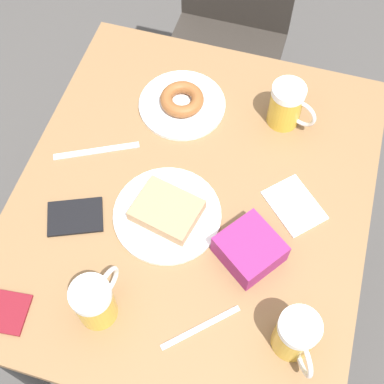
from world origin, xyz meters
name	(u,v)px	position (x,y,z in m)	size (l,w,h in m)	color
ground_plane	(192,299)	(0.00, 0.00, 0.00)	(8.00, 8.00, 0.00)	#474442
table	(192,210)	(0.00, 0.00, 0.70)	(0.82, 0.96, 0.77)	olive
chair	(231,16)	(-0.10, 0.83, 0.56)	(0.40, 0.40, 0.94)	#2D2823
plate_with_cake	(167,213)	(-0.04, -0.06, 0.79)	(0.25, 0.25, 0.04)	white
plate_with_donut	(182,102)	(-0.10, 0.25, 0.79)	(0.22, 0.22, 0.04)	white
beer_mug_left	(95,301)	(-0.11, -0.32, 0.83)	(0.08, 0.13, 0.12)	gold
beer_mug_center	(287,105)	(0.16, 0.28, 0.83)	(0.12, 0.08, 0.12)	gold
beer_mug_right	(296,336)	(0.29, -0.27, 0.83)	(0.09, 0.12, 0.12)	gold
napkin_folded	(294,205)	(0.24, 0.04, 0.77)	(0.17, 0.17, 0.00)	white
fork	(201,328)	(0.10, -0.29, 0.77)	(0.14, 0.13, 0.00)	silver
knife	(97,151)	(-0.26, 0.06, 0.77)	(0.20, 0.11, 0.00)	silver
passport_near_edge	(75,217)	(-0.24, -0.13, 0.77)	(0.15, 0.13, 0.01)	black
blue_pouch	(250,249)	(0.16, -0.11, 0.80)	(0.17, 0.17, 0.06)	#8C2366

